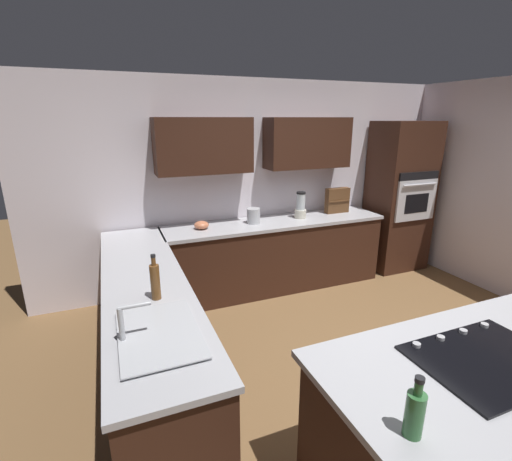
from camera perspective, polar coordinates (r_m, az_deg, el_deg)
The scene contains 17 objects.
ground_plane at distance 3.72m, azimuth 16.34°, elevation -18.76°, with size 14.00×14.00×0.00m, color brown.
wall_back at distance 4.81m, azimuth 1.93°, elevation 8.54°, with size 6.00×0.44×2.60m.
lower_cabinets_back at distance 4.76m, azimuth 3.02°, elevation -3.96°, with size 2.80×0.60×0.86m, color #381E14.
countertop_back at distance 4.61m, azimuth 3.11°, elevation 1.27°, with size 2.84×0.64×0.04m, color #B2B2B7.
lower_cabinets_side at distance 3.32m, azimuth -16.33°, elevation -14.57°, with size 0.60×2.90×0.86m, color #381E14.
countertop_side at distance 3.11m, azimuth -17.02°, elevation -7.47°, with size 0.64×2.94×0.04m, color #B2B2B7.
island_base at distance 2.67m, azimuth 30.65°, elevation -25.29°, with size 1.77×0.88×0.86m, color #381E14.
island_top at distance 2.41m, azimuth 32.32°, elevation -17.16°, with size 1.85×0.96×0.04m, color #B2B2B7.
wall_oven at distance 5.66m, azimuth 21.40°, elevation 4.85°, with size 0.80×0.66×2.10m.
sink_unit at distance 2.32m, azimuth -15.08°, elevation -15.12°, with size 0.46×0.70×0.23m.
cooktop at distance 2.40m, azimuth 32.31°, elevation -16.55°, with size 0.76×0.56×0.03m.
blender at distance 4.74m, azimuth 6.94°, elevation 3.67°, with size 0.15×0.15×0.34m.
mixing_bowl at distance 4.30m, azimuth -8.47°, elevation 0.85°, with size 0.17×0.17×0.09m, color #CC724C.
spice_rack at distance 5.10m, azimuth 12.50°, elevation 4.59°, with size 0.33×0.11×0.34m.
kettle at distance 4.48m, azimuth -0.40°, elevation 2.29°, with size 0.16×0.16×0.19m, color #B7BABF.
dish_soap_bottle at distance 2.70m, azimuth -15.40°, elevation -7.54°, with size 0.07×0.07×0.34m.
oil_bottle at distance 1.75m, azimuth 23.43°, elevation -24.53°, with size 0.08×0.08×0.28m.
Camera 1 is at (2.00, 2.30, 2.13)m, focal length 25.74 mm.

